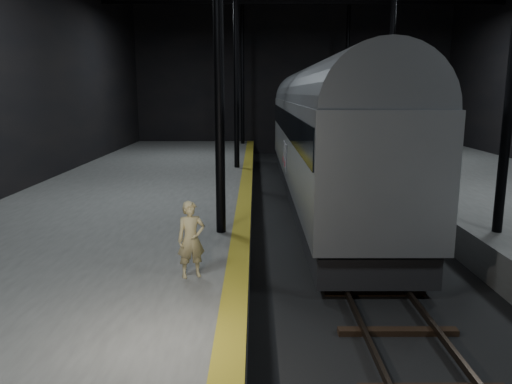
{
  "coord_description": "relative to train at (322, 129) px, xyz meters",
  "views": [
    {
      "loc": [
        -2.86,
        -17.25,
        4.77
      ],
      "look_at": [
        -2.84,
        -3.42,
        2.0
      ],
      "focal_mm": 35.0,
      "sensor_mm": 36.0,
      "label": 1
    }
  ],
  "objects": [
    {
      "name": "ground",
      "position": [
        0.0,
        -4.22,
        -3.24
      ],
      "size": [
        44.0,
        44.0,
        0.0
      ],
      "primitive_type": "plane",
      "color": "black",
      "rests_on": "ground"
    },
    {
      "name": "tactile_strip",
      "position": [
        -3.25,
        -4.22,
        -2.24
      ],
      "size": [
        0.5,
        43.8,
        0.01
      ],
      "primitive_type": "cube",
      "color": "olive",
      "rests_on": "platform_left"
    },
    {
      "name": "track",
      "position": [
        0.0,
        -4.22,
        -3.17
      ],
      "size": [
        2.4,
        43.0,
        0.24
      ],
      "color": "#3F3328",
      "rests_on": "ground"
    },
    {
      "name": "woman",
      "position": [
        -4.18,
        -11.61,
        -1.44
      ],
      "size": [
        0.68,
        0.56,
        1.6
      ],
      "primitive_type": "imported",
      "rotation": [
        0.0,
        0.0,
        0.35
      ],
      "color": "tan",
      "rests_on": "platform_left"
    },
    {
      "name": "train",
      "position": [
        0.0,
        0.0,
        0.0
      ],
      "size": [
        3.25,
        21.73,
        5.81
      ],
      "color": "#9FA2A7",
      "rests_on": "ground"
    },
    {
      "name": "platform_left",
      "position": [
        -7.5,
        -4.22,
        -2.74
      ],
      "size": [
        9.0,
        43.8,
        1.0
      ],
      "primitive_type": "cube",
      "color": "#50504D",
      "rests_on": "ground"
    }
  ]
}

